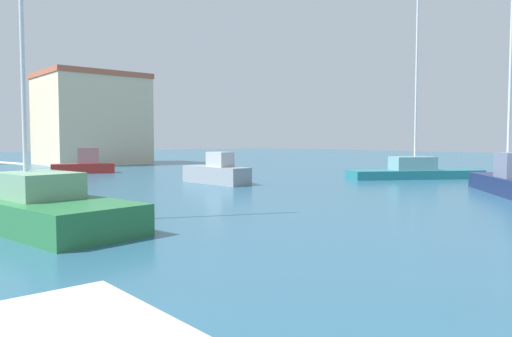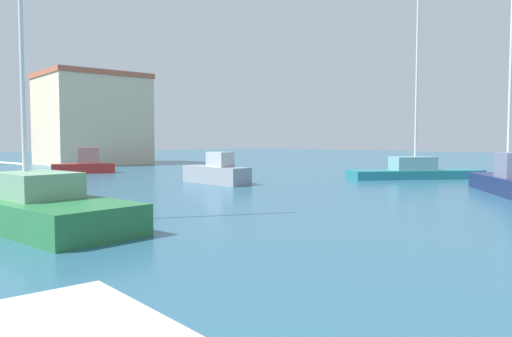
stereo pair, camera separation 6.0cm
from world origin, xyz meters
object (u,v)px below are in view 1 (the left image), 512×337
Objects in this scene: sailboat_navy_distant_east at (509,179)px; motorboat_grey_far_right at (216,173)px; sailboat_green_mid_harbor at (28,206)px; sailboat_teal_outer_mooring at (414,170)px; motorboat_red_center_channel at (85,164)px.

motorboat_grey_far_right is (-6.90, 12.71, -0.05)m from sailboat_navy_distant_east.
sailboat_teal_outer_mooring is (23.33, 1.93, -0.02)m from sailboat_green_mid_harbor.
sailboat_green_mid_harbor is at bearing 163.40° from sailboat_navy_distant_east.
sailboat_green_mid_harbor is at bearing -149.04° from motorboat_grey_far_right.
sailboat_navy_distant_east is 2.10× the size of motorboat_red_center_channel.
motorboat_red_center_channel is (9.66, 20.16, 0.11)m from sailboat_green_mid_harbor.
motorboat_red_center_channel is 22.79m from sailboat_teal_outer_mooring.
sailboat_navy_distant_east is 0.89× the size of sailboat_green_mid_harbor.
sailboat_teal_outer_mooring reaches higher than sailboat_green_mid_harbor.
sailboat_navy_distant_east is 8.80m from sailboat_teal_outer_mooring.
motorboat_grey_far_right is at bearing -80.38° from motorboat_red_center_channel.
sailboat_teal_outer_mooring is at bearing -24.36° from motorboat_grey_far_right.
motorboat_red_center_channel is at bearing 109.48° from sailboat_navy_distant_east.
sailboat_teal_outer_mooring is (13.67, -18.23, -0.13)m from motorboat_red_center_channel.
sailboat_teal_outer_mooring is at bearing 58.75° from sailboat_navy_distant_east.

